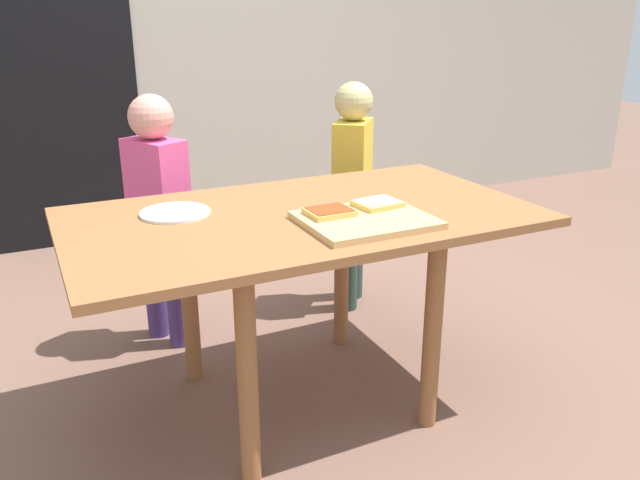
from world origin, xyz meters
name	(u,v)px	position (x,y,z in m)	size (l,w,h in m)	color
ground_plane	(304,398)	(0.00, 0.00, 0.00)	(16.00, 16.00, 0.00)	brown
house_wall_back	(146,13)	(0.00, 2.20, 1.31)	(8.00, 0.20, 2.62)	#BCB7A8
house_door	(52,73)	(-0.56, 2.10, 1.00)	(0.90, 0.02, 2.00)	black
dining_table	(302,238)	(0.00, 0.00, 0.62)	(1.50, 0.84, 0.70)	brown
cutting_board	(366,220)	(0.13, -0.19, 0.71)	(0.39, 0.32, 0.02)	tan
pizza_slice_far_right	(378,203)	(0.22, -0.11, 0.73)	(0.15, 0.13, 0.02)	#D9B55A
pizza_slice_far_left	(330,212)	(0.04, -0.12, 0.73)	(0.14, 0.12, 0.02)	#D9B55A
plate_white_left	(175,213)	(-0.38, 0.16, 0.71)	(0.22, 0.22, 0.01)	white
child_left	(159,205)	(-0.33, 0.66, 0.59)	(0.23, 0.28, 1.03)	#48316D
child_right	(352,181)	(0.54, 0.65, 0.60)	(0.26, 0.27, 1.04)	#2D4137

